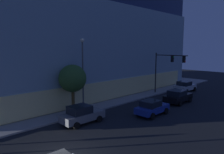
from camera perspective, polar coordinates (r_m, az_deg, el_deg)
name	(u,v)px	position (r m, az deg, el deg)	size (l,w,h in m)	color
modern_building	(67,42)	(39.18, -12.12, 9.19)	(36.75, 26.77, 16.24)	#4C4C51
traffic_light_far_corner	(167,65)	(31.72, 14.75, 3.28)	(0.60, 5.31, 6.19)	black
street_lamp_sidewalk	(83,66)	(22.82, -8.00, 3.05)	(0.44, 0.44, 7.92)	#4D4D4D
sidewalk_tree	(73,79)	(22.55, -10.71, -0.42)	(2.94, 2.94, 5.17)	brown
car_grey	(82,114)	(20.12, -8.27, -10.07)	(4.20, 2.10, 1.72)	slate
car_blue	(152,108)	(22.64, 10.84, -8.18)	(4.06, 2.01, 1.60)	navy
car_black	(178,96)	(28.36, 17.53, -5.03)	(4.46, 2.24, 1.70)	black
car_silver	(185,86)	(36.00, 19.27, -2.41)	(4.39, 2.20, 1.72)	#B7BABF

